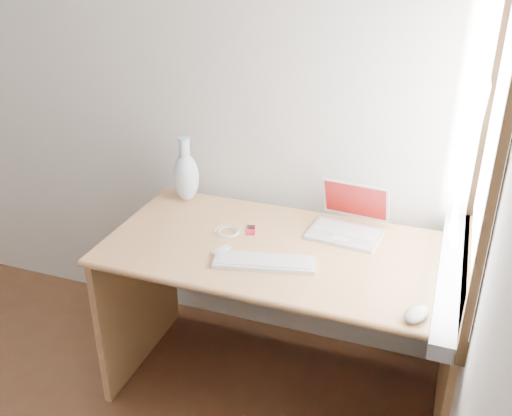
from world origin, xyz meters
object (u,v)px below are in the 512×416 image
(laptop, at_px, (347,222))
(external_keyboard, at_px, (264,262))
(vase, at_px, (186,175))
(desk, at_px, (287,282))

(laptop, xyz_separation_m, external_keyboard, (-0.24, -0.37, -0.04))
(laptop, xyz_separation_m, vase, (-0.78, 0.06, 0.08))
(external_keyboard, bearing_deg, desk, 70.50)
(desk, height_order, external_keyboard, external_keyboard)
(desk, height_order, vase, vase)
(desk, height_order, laptop, laptop)
(laptop, distance_m, vase, 0.79)
(desk, bearing_deg, external_keyboard, -96.56)
(external_keyboard, relative_size, vase, 1.32)
(vase, bearing_deg, laptop, -4.20)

